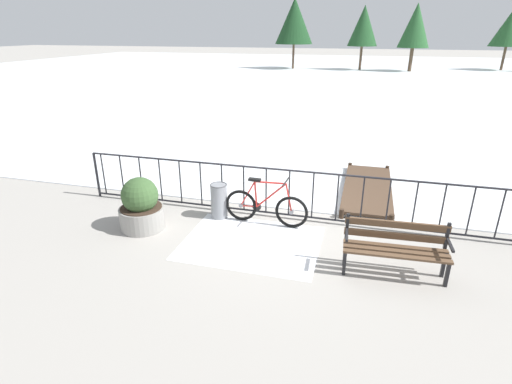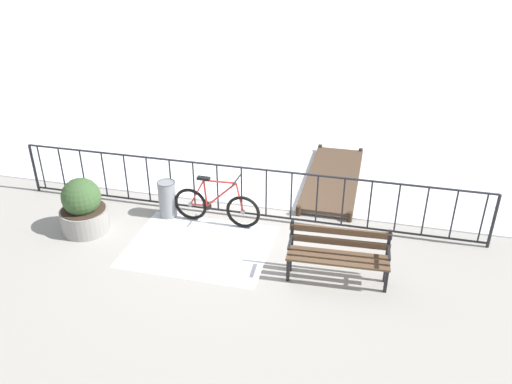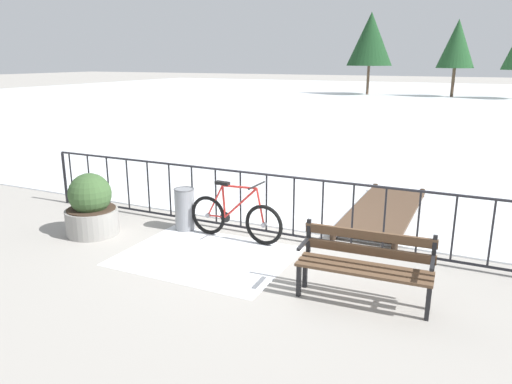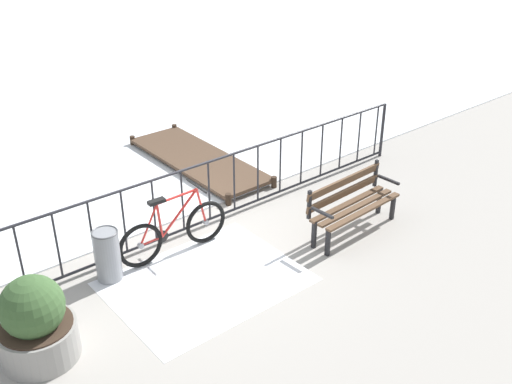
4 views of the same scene
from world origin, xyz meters
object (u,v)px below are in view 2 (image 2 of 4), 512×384
(park_bench, at_px, (338,251))
(trash_bin, at_px, (167,199))
(bicycle_near_railing, at_px, (216,206))
(planter_with_shrub, at_px, (83,208))

(park_bench, xyz_separation_m, trash_bin, (-3.39, 1.19, -0.14))
(park_bench, bearing_deg, bicycle_near_railing, 154.43)
(bicycle_near_railing, distance_m, trash_bin, 1.00)
(trash_bin, bearing_deg, park_bench, -19.35)
(trash_bin, bearing_deg, bicycle_near_railing, -2.71)
(bicycle_near_railing, bearing_deg, trash_bin, 177.29)
(park_bench, height_order, trash_bin, park_bench)
(bicycle_near_railing, distance_m, planter_with_shrub, 2.43)
(bicycle_near_railing, xyz_separation_m, park_bench, (2.39, -1.14, 0.14))
(park_bench, distance_m, planter_with_shrub, 4.69)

